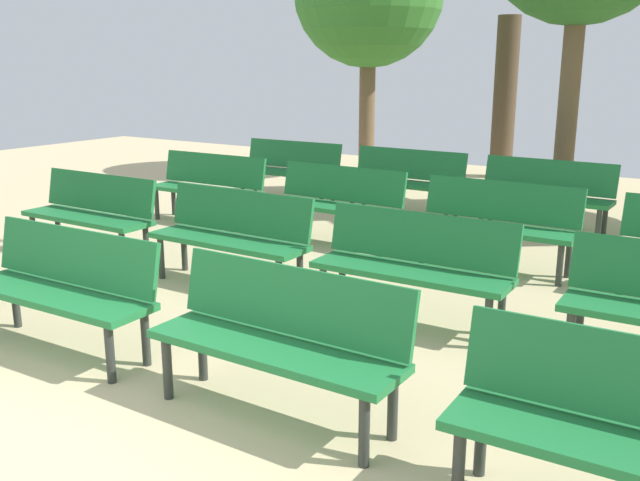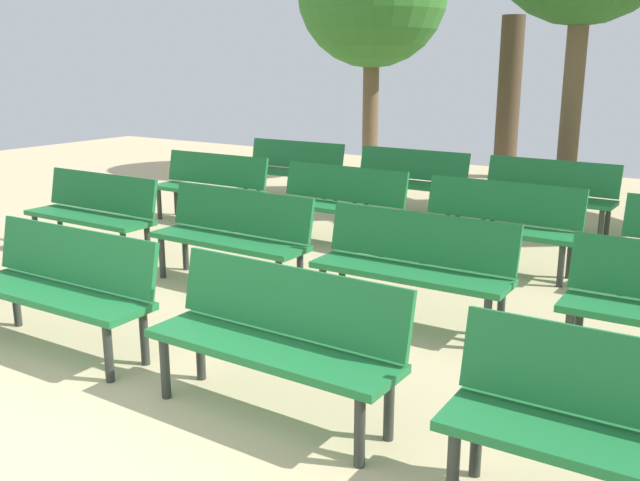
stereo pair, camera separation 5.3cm
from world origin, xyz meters
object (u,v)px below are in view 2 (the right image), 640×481
bench_r2_c2 (498,220)px  bench_r0_c3 (629,430)px  bench_r0_c1 (63,282)px  tree_3 (509,98)px  bench_r1_c2 (414,262)px  bench_r3_c0 (292,167)px  bench_r0_c2 (277,334)px  bench_r1_c1 (233,232)px  bench_r2_c1 (339,200)px  bench_r1_c0 (94,209)px  bench_r3_c2 (548,192)px  bench_r3_c1 (408,178)px  bench_r2_c0 (211,184)px

bench_r2_c2 → bench_r0_c3: bearing=-63.1°
bench_r0_c1 → tree_3: (0.04, 9.32, 0.89)m
bench_r0_c3 → bench_r1_c2: 2.69m
bench_r0_c1 → bench_r3_c0: 5.80m
bench_r0_c2 → bench_r1_c1: size_ratio=1.00×
bench_r2_c1 → bench_r3_c0: bearing=138.2°
bench_r2_c1 → bench_r3_c0: same height
bench_r3_c0 → bench_r1_c0: bearing=-91.4°
bench_r1_c1 → bench_r3_c2: 4.12m
bench_r3_c1 → tree_3: (0.03, 3.78, 0.89)m
bench_r2_c2 → bench_r1_c0: bearing=-154.1°
bench_r3_c0 → bench_r0_c3: bearing=-45.6°
bench_r0_c2 → bench_r2_c1: (-1.85, 3.63, 0.00)m
bench_r1_c0 → bench_r2_c0: same height
bench_r3_c1 → bench_r2_c2: bearing=-43.7°
bench_r2_c2 → tree_3: (-1.89, 5.63, 0.89)m
bench_r0_c2 → bench_r3_c0: 6.61m
bench_r1_c1 → bench_r3_c2: same height
bench_r2_c0 → bench_r3_c0: same height
bench_r1_c1 → bench_r3_c1: (-0.02, 3.68, 0.00)m
bench_r3_c1 → bench_r3_c2: bearing=0.4°
bench_r1_c2 → bench_r0_c3: bearing=-45.3°
bench_r1_c2 → tree_3: (-1.84, 7.44, 0.89)m
bench_r2_c2 → bench_r3_c1: bearing=135.6°
bench_r2_c1 → bench_r3_c2: same height
bench_r0_c2 → tree_3: size_ratio=0.57×
bench_r1_c2 → bench_r0_c1: bearing=-136.6°
bench_r1_c2 → bench_r3_c2: size_ratio=1.00×
bench_r0_c3 → bench_r1_c0: 5.96m
bench_r0_c1 → bench_r3_c2: bearing=69.6°
bench_r1_c1 → bench_r3_c2: (1.85, 3.68, 0.00)m
bench_r1_c0 → bench_r0_c2: bearing=-25.4°
bench_r1_c1 → bench_r2_c2: 2.63m
bench_r2_c0 → bench_r2_c1: bearing=-1.5°
bench_r2_c2 → tree_3: tree_3 is taller
bench_r1_c0 → tree_3: size_ratio=0.57×
bench_r2_c0 → bench_r3_c0: size_ratio=1.00×
bench_r2_c0 → bench_r2_c1: (1.95, -0.01, 0.00)m
bench_r2_c1 → bench_r3_c0: 2.63m
bench_r2_c0 → bench_r1_c0: bearing=-89.8°
bench_r2_c0 → bench_r0_c2: bearing=-45.0°
bench_r2_c0 → bench_r1_c2: bearing=-27.0°
bench_r1_c1 → tree_3: size_ratio=0.57×
bench_r3_c0 → bench_r1_c1: bearing=-63.9°
bench_r2_c0 → bench_r2_c1: same height
bench_r0_c2 → bench_r3_c0: (-3.78, 5.42, 0.00)m
bench_r1_c2 → bench_r3_c1: (-1.87, 3.66, 0.00)m
bench_r0_c2 → bench_r1_c0: bearing=155.1°
bench_r2_c2 → bench_r3_c0: (-3.82, 1.80, 0.00)m
bench_r0_c2 → bench_r3_c1: (-1.88, 5.47, 0.00)m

